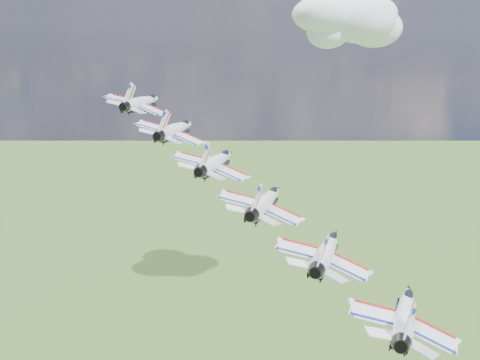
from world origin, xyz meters
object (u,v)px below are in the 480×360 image
(jet_0, at_px, (143,102))
(jet_3, at_px, (266,201))
(jet_2, at_px, (217,161))
(jet_1, at_px, (176,129))
(jet_5, at_px, (405,313))
(jet_4, at_px, (327,250))

(jet_0, xyz_separation_m, jet_3, (25.30, -22.76, -8.52))
(jet_0, xyz_separation_m, jet_2, (16.86, -15.18, -5.68))
(jet_0, height_order, jet_1, jet_0)
(jet_0, relative_size, jet_3, 1.00)
(jet_2, bearing_deg, jet_5, -40.79)
(jet_0, relative_size, jet_4, 1.00)
(jet_0, xyz_separation_m, jet_1, (8.43, -7.59, -2.84))
(jet_2, bearing_deg, jet_1, 139.21)
(jet_1, distance_m, jet_4, 35.08)
(jet_0, height_order, jet_5, jet_0)
(jet_5, bearing_deg, jet_0, 139.21)
(jet_1, bearing_deg, jet_5, -40.79)
(jet_0, distance_m, jet_3, 35.08)
(jet_2, bearing_deg, jet_0, 139.21)
(jet_0, relative_size, jet_2, 1.00)
(jet_1, bearing_deg, jet_0, 139.21)
(jet_2, xyz_separation_m, jet_4, (16.86, -15.18, -5.68))
(jet_1, height_order, jet_3, jet_1)
(jet_0, height_order, jet_4, jet_0)
(jet_5, bearing_deg, jet_4, 139.21)
(jet_0, xyz_separation_m, jet_5, (42.16, -37.94, -14.21))
(jet_3, distance_m, jet_5, 23.39)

